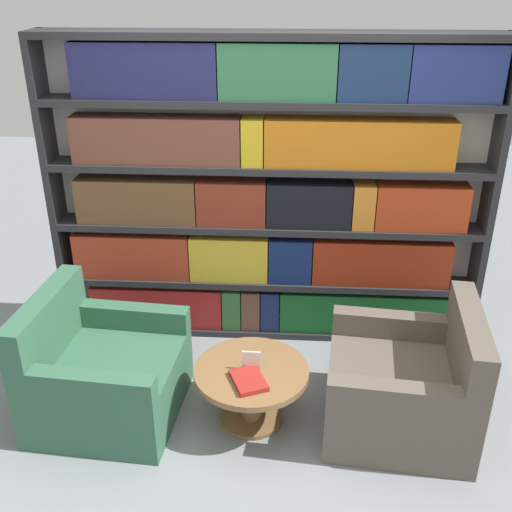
# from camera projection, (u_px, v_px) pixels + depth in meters

# --- Properties ---
(ground_plane) EXTENTS (14.00, 14.00, 0.00)m
(ground_plane) POSITION_uv_depth(u_px,v_px,m) (257.00, 439.00, 3.73)
(ground_plane) COLOR gray
(bookshelf) EXTENTS (3.20, 0.30, 2.28)m
(bookshelf) POSITION_uv_depth(u_px,v_px,m) (268.00, 198.00, 4.38)
(bookshelf) COLOR silver
(bookshelf) RESTS_ON ground_plane
(armchair_left) EXTENTS (0.95, 0.95, 0.83)m
(armchair_left) POSITION_uv_depth(u_px,v_px,m) (103.00, 375.00, 3.86)
(armchair_left) COLOR #336047
(armchair_left) RESTS_ON ground_plane
(armchair_right) EXTENTS (0.96, 0.96, 0.83)m
(armchair_right) POSITION_uv_depth(u_px,v_px,m) (405.00, 387.00, 3.74)
(armchair_right) COLOR brown
(armchair_right) RESTS_ON ground_plane
(coffee_table) EXTENTS (0.72, 0.72, 0.40)m
(coffee_table) POSITION_uv_depth(u_px,v_px,m) (251.00, 384.00, 3.77)
(coffee_table) COLOR brown
(coffee_table) RESTS_ON ground_plane
(table_sign) EXTENTS (0.12, 0.06, 0.13)m
(table_sign) POSITION_uv_depth(u_px,v_px,m) (251.00, 362.00, 3.69)
(table_sign) COLOR black
(table_sign) RESTS_ON coffee_table
(stray_book) EXTENTS (0.26, 0.30, 0.03)m
(stray_book) POSITION_uv_depth(u_px,v_px,m) (249.00, 380.00, 3.59)
(stray_book) COLOR maroon
(stray_book) RESTS_ON coffee_table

